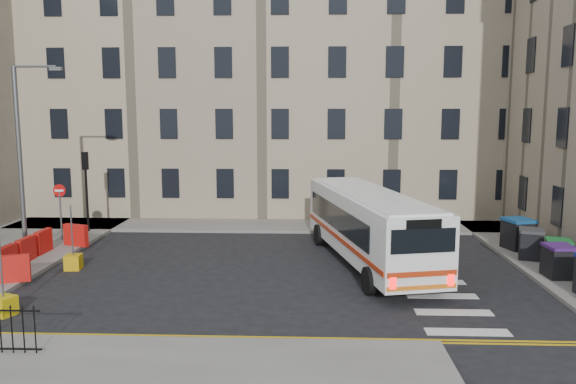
# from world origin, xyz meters

# --- Properties ---
(ground) EXTENTS (120.00, 120.00, 0.00)m
(ground) POSITION_xyz_m (0.00, 0.00, 0.00)
(ground) COLOR black
(ground) RESTS_ON ground
(pavement_north) EXTENTS (36.00, 3.20, 0.15)m
(pavement_north) POSITION_xyz_m (-6.00, 8.60, 0.07)
(pavement_north) COLOR slate
(pavement_north) RESTS_ON ground
(pavement_east) EXTENTS (2.40, 26.00, 0.15)m
(pavement_east) POSITION_xyz_m (9.00, 4.00, 0.07)
(pavement_east) COLOR slate
(pavement_east) RESTS_ON ground
(terrace_north) EXTENTS (38.30, 10.80, 17.20)m
(terrace_north) POSITION_xyz_m (-7.00, 15.50, 8.62)
(terrace_north) COLOR tan
(terrace_north) RESTS_ON ground
(traffic_light_nw) EXTENTS (0.28, 0.22, 4.10)m
(traffic_light_nw) POSITION_xyz_m (-12.00, 6.50, 2.87)
(traffic_light_nw) COLOR black
(traffic_light_nw) RESTS_ON pavement_west
(streetlamp) EXTENTS (0.50, 0.22, 8.14)m
(streetlamp) POSITION_xyz_m (-13.00, 2.00, 4.34)
(streetlamp) COLOR #595B5E
(streetlamp) RESTS_ON pavement_west
(no_entry_north) EXTENTS (0.60, 0.08, 3.00)m
(no_entry_north) POSITION_xyz_m (-12.50, 4.50, 2.08)
(no_entry_north) COLOR #595B5E
(no_entry_north) RESTS_ON pavement_west
(roadworks_barriers) EXTENTS (1.66, 6.26, 1.00)m
(roadworks_barriers) POSITION_xyz_m (-11.84, 0.50, 0.65)
(roadworks_barriers) COLOR red
(roadworks_barriers) RESTS_ON pavement_west
(bus) EXTENTS (4.79, 11.12, 2.95)m
(bus) POSITION_xyz_m (1.87, 1.26, 1.71)
(bus) COLOR white
(bus) RESTS_ON ground
(wheelie_bin_b) EXTENTS (0.99, 1.13, 1.22)m
(wheelie_bin_b) POSITION_xyz_m (8.72, -0.84, 0.76)
(wheelie_bin_b) COLOR black
(wheelie_bin_b) RESTS_ON pavement_east
(wheelie_bin_c) EXTENTS (1.19, 1.29, 1.18)m
(wheelie_bin_c) POSITION_xyz_m (9.18, 0.24, 0.74)
(wheelie_bin_c) COLOR black
(wheelie_bin_c) RESTS_ON pavement_east
(wheelie_bin_d) EXTENTS (1.31, 1.40, 1.25)m
(wheelie_bin_d) POSITION_xyz_m (8.75, 1.86, 0.78)
(wheelie_bin_d) COLOR black
(wheelie_bin_d) RESTS_ON pavement_east
(wheelie_bin_e) EXTENTS (1.36, 1.48, 1.38)m
(wheelie_bin_e) POSITION_xyz_m (8.81, 3.54, 0.84)
(wheelie_bin_e) COLOR black
(wheelie_bin_e) RESTS_ON pavement_east
(bollard_yellow) EXTENTS (0.65, 0.65, 0.60)m
(bollard_yellow) POSITION_xyz_m (-10.00, -0.06, 0.30)
(bollard_yellow) COLOR #CB990B
(bollard_yellow) RESTS_ON ground
(bollard_chevron) EXTENTS (0.77, 0.77, 0.60)m
(bollard_chevron) POSITION_xyz_m (-10.00, -5.20, 0.30)
(bollard_chevron) COLOR gold
(bollard_chevron) RESTS_ON ground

